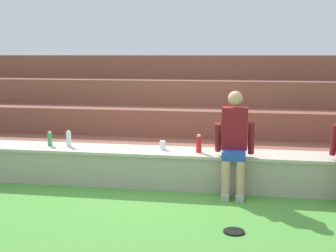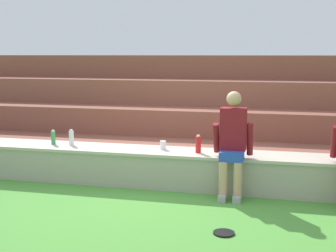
% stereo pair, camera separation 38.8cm
% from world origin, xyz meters
% --- Properties ---
extents(ground_plane, '(80.00, 80.00, 0.00)m').
position_xyz_m(ground_plane, '(0.00, 0.00, 0.00)').
color(ground_plane, '#4C9338').
extents(stone_seating_wall, '(7.77, 0.63, 0.50)m').
position_xyz_m(stone_seating_wall, '(0.00, 0.30, 0.27)').
color(stone_seating_wall, '#A8A08E').
rests_on(stone_seating_wall, ground).
extents(brick_bleachers, '(10.71, 3.02, 1.80)m').
position_xyz_m(brick_bleachers, '(0.00, 2.64, 0.68)').
color(brick_bleachers, brown).
rests_on(brick_bleachers, ground).
extents(person_left_of_center, '(0.51, 0.48, 1.36)m').
position_xyz_m(person_left_of_center, '(1.01, -0.01, 0.72)').
color(person_left_of_center, tan).
rests_on(person_left_of_center, ground).
extents(water_bottle_mid_right, '(0.07, 0.07, 0.25)m').
position_xyz_m(water_bottle_mid_right, '(0.52, 0.24, 0.62)').
color(water_bottle_mid_right, red).
rests_on(water_bottle_mid_right, stone_seating_wall).
extents(water_bottle_near_right, '(0.07, 0.07, 0.23)m').
position_xyz_m(water_bottle_near_right, '(-1.39, 0.33, 0.61)').
color(water_bottle_near_right, silver).
rests_on(water_bottle_near_right, stone_seating_wall).
extents(water_bottle_mid_left, '(0.06, 0.06, 0.22)m').
position_xyz_m(water_bottle_mid_left, '(-1.67, 0.32, 0.60)').
color(water_bottle_mid_left, green).
rests_on(water_bottle_mid_left, stone_seating_wall).
extents(plastic_cup_middle, '(0.08, 0.08, 0.12)m').
position_xyz_m(plastic_cup_middle, '(-0.00, 0.35, 0.56)').
color(plastic_cup_middle, white).
rests_on(plastic_cup_middle, stone_seating_wall).
extents(frisbee, '(0.22, 0.22, 0.02)m').
position_xyz_m(frisbee, '(1.06, -1.29, 0.01)').
color(frisbee, black).
rests_on(frisbee, ground).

